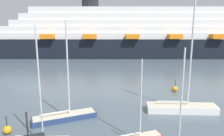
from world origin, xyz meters
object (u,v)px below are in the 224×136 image
sailboat_4 (65,115)px  cruise_ship (149,35)px  channel_buoy_0 (175,89)px  sailboat_0 (182,106)px  channel_buoy_1 (7,130)px

sailboat_4 → cruise_ship: size_ratio=0.10×
channel_buoy_0 → sailboat_4: bearing=-149.7°
sailboat_4 → sailboat_0: bearing=-13.7°
channel_buoy_0 → channel_buoy_1: channel_buoy_0 is taller
sailboat_0 → cruise_ship: (5.18, 38.57, 5.02)m
sailboat_4 → cruise_ship: (16.98, 39.82, 5.15)m
cruise_ship → sailboat_0: bearing=-94.0°
channel_buoy_1 → channel_buoy_0: bearing=29.9°
channel_buoy_0 → sailboat_0: bearing=-103.7°
sailboat_4 → cruise_ship: bearing=47.2°
channel_buoy_1 → cruise_ship: (21.34, 42.20, 5.25)m
sailboat_0 → channel_buoy_1: 16.56m
sailboat_0 → channel_buoy_1: (-16.15, -3.63, -0.23)m
channel_buoy_0 → cruise_ship: (3.58, 31.98, 5.23)m
cruise_ship → channel_buoy_1: bearing=-113.1°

